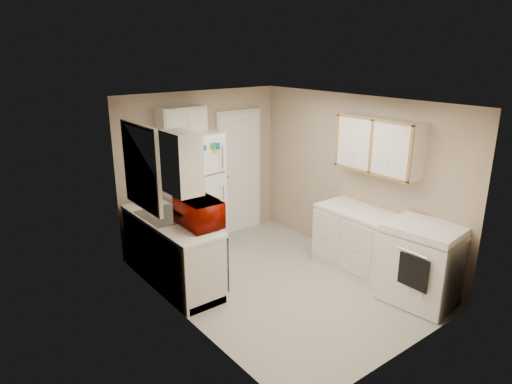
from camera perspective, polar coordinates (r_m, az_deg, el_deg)
floor at (r=6.25m, az=2.86°, el=-11.22°), size 3.80×3.80×0.00m
ceiling at (r=5.51m, az=3.25°, el=11.22°), size 3.80×3.80×0.00m
wall_left at (r=5.02m, az=-9.21°, el=-3.77°), size 3.80×3.80×0.00m
wall_right at (r=6.73m, az=12.13°, el=1.59°), size 3.80×3.80×0.00m
wall_back at (r=7.25m, az=-6.80°, el=3.02°), size 2.80×2.80×0.00m
wall_front at (r=4.60m, az=18.76°, el=-6.56°), size 2.80×2.80×0.00m
left_counter at (r=6.17m, az=-10.49°, el=-7.21°), size 0.60×1.80×0.90m
dishwasher at (r=5.81m, az=-5.17°, el=-8.18°), size 0.03×0.58×0.72m
sink at (r=6.14m, az=-11.35°, el=-3.25°), size 0.54×0.74×0.16m
microwave at (r=5.67m, az=-7.09°, el=-2.75°), size 0.62×0.35×0.41m
soap_bottle at (r=6.53m, az=-13.47°, el=-0.83°), size 0.08×0.09×0.17m
window_blinds at (r=5.82m, az=-14.07°, el=3.05°), size 0.10×0.98×1.08m
upper_cabinet_left at (r=5.09m, az=-9.26°, el=3.63°), size 0.30×0.45×0.70m
refrigerator at (r=6.91m, az=-8.02°, el=-0.17°), size 0.84×0.82×1.84m
cabinet_over_fridge at (r=6.77m, az=-9.30°, el=8.79°), size 0.70×0.30×0.40m
interior_door at (r=7.63m, az=-2.09°, el=2.48°), size 0.86×0.06×2.08m
right_counter at (r=6.30m, az=15.46°, el=-7.07°), size 0.60×2.00×0.90m
stove at (r=5.95m, az=19.94°, el=-8.42°), size 0.78×0.91×1.01m
upper_cabinet_right at (r=6.17m, az=15.11°, el=5.69°), size 0.30×1.20×0.70m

